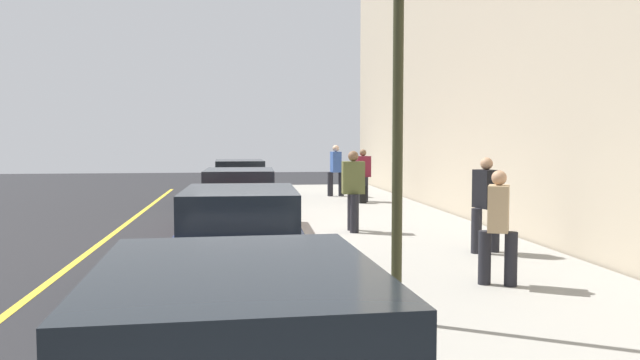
{
  "coord_description": "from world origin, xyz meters",
  "views": [
    {
      "loc": [
        -14.74,
        0.25,
        2.24
      ],
      "look_at": [
        1.59,
        -1.84,
        1.17
      ],
      "focal_mm": 35.8,
      "sensor_mm": 36.0,
      "label": 1
    }
  ],
  "objects_px": {
    "parked_car_navy": "(241,239)",
    "rolling_suitcase": "(362,194)",
    "pedestrian_burgundy_coat": "(363,174)",
    "pedestrian_olive_coat": "(353,189)",
    "parked_car_red": "(240,200)",
    "pedestrian_black_coat": "(486,202)",
    "parked_car_black": "(239,182)",
    "pedestrian_tan_coat": "(498,224)",
    "pedestrian_blue_coat": "(336,169)",
    "traffic_light_pole": "(398,52)"
  },
  "relations": [
    {
      "from": "parked_car_red",
      "to": "pedestrian_black_coat",
      "type": "bearing_deg",
      "value": -133.78
    },
    {
      "from": "pedestrian_blue_coat",
      "to": "pedestrian_tan_coat",
      "type": "relative_size",
      "value": 1.13
    },
    {
      "from": "pedestrian_blue_coat",
      "to": "pedestrian_tan_coat",
      "type": "xyz_separation_m",
      "value": [
        -14.31,
        -0.15,
        -0.12
      ]
    },
    {
      "from": "pedestrian_black_coat",
      "to": "pedestrian_tan_coat",
      "type": "relative_size",
      "value": 1.06
    },
    {
      "from": "parked_car_navy",
      "to": "pedestrian_black_coat",
      "type": "distance_m",
      "value": 4.78
    },
    {
      "from": "pedestrian_burgundy_coat",
      "to": "rolling_suitcase",
      "type": "bearing_deg",
      "value": 166.76
    },
    {
      "from": "parked_car_red",
      "to": "pedestrian_black_coat",
      "type": "relative_size",
      "value": 2.49
    },
    {
      "from": "parked_car_navy",
      "to": "pedestrian_olive_coat",
      "type": "bearing_deg",
      "value": -28.58
    },
    {
      "from": "pedestrian_blue_coat",
      "to": "traffic_light_pole",
      "type": "height_order",
      "value": "traffic_light_pole"
    },
    {
      "from": "traffic_light_pole",
      "to": "rolling_suitcase",
      "type": "bearing_deg",
      "value": -9.4
    },
    {
      "from": "pedestrian_tan_coat",
      "to": "rolling_suitcase",
      "type": "height_order",
      "value": "pedestrian_tan_coat"
    },
    {
      "from": "pedestrian_olive_coat",
      "to": "pedestrian_burgundy_coat",
      "type": "xyz_separation_m",
      "value": [
        6.77,
        -1.55,
        -0.04
      ]
    },
    {
      "from": "pedestrian_olive_coat",
      "to": "pedestrian_tan_coat",
      "type": "distance_m",
      "value": 5.58
    },
    {
      "from": "parked_car_black",
      "to": "traffic_light_pole",
      "type": "distance_m",
      "value": 15.26
    },
    {
      "from": "parked_car_navy",
      "to": "pedestrian_tan_coat",
      "type": "distance_m",
      "value": 3.73
    },
    {
      "from": "pedestrian_black_coat",
      "to": "traffic_light_pole",
      "type": "distance_m",
      "value": 5.35
    },
    {
      "from": "parked_car_red",
      "to": "pedestrian_black_coat",
      "type": "xyz_separation_m",
      "value": [
        -4.27,
        -4.46,
        0.33
      ]
    },
    {
      "from": "pedestrian_tan_coat",
      "to": "parked_car_navy",
      "type": "bearing_deg",
      "value": 77.12
    },
    {
      "from": "pedestrian_olive_coat",
      "to": "pedestrian_tan_coat",
      "type": "relative_size",
      "value": 1.11
    },
    {
      "from": "parked_car_red",
      "to": "parked_car_black",
      "type": "bearing_deg",
      "value": -0.0
    },
    {
      "from": "parked_car_black",
      "to": "rolling_suitcase",
      "type": "distance_m",
      "value": 4.31
    },
    {
      "from": "pedestrian_burgundy_coat",
      "to": "rolling_suitcase",
      "type": "xyz_separation_m",
      "value": [
        -0.51,
        0.12,
        -0.64
      ]
    },
    {
      "from": "pedestrian_olive_coat",
      "to": "rolling_suitcase",
      "type": "distance_m",
      "value": 6.45
    },
    {
      "from": "parked_car_navy",
      "to": "parked_car_black",
      "type": "distance_m",
      "value": 12.56
    },
    {
      "from": "pedestrian_blue_coat",
      "to": "rolling_suitcase",
      "type": "xyz_separation_m",
      "value": [
        -2.59,
        -0.47,
        -0.7
      ]
    },
    {
      "from": "pedestrian_tan_coat",
      "to": "rolling_suitcase",
      "type": "relative_size",
      "value": 1.76
    },
    {
      "from": "parked_car_black",
      "to": "traffic_light_pole",
      "type": "bearing_deg",
      "value": -173.31
    },
    {
      "from": "parked_car_red",
      "to": "rolling_suitcase",
      "type": "bearing_deg",
      "value": -38.8
    },
    {
      "from": "parked_car_navy",
      "to": "pedestrian_black_coat",
      "type": "relative_size",
      "value": 2.61
    },
    {
      "from": "pedestrian_tan_coat",
      "to": "rolling_suitcase",
      "type": "xyz_separation_m",
      "value": [
        11.72,
        -0.33,
        -0.59
      ]
    },
    {
      "from": "pedestrian_olive_coat",
      "to": "traffic_light_pole",
      "type": "distance_m",
      "value": 7.38
    },
    {
      "from": "pedestrian_burgundy_coat",
      "to": "traffic_light_pole",
      "type": "bearing_deg",
      "value": 170.45
    },
    {
      "from": "pedestrian_burgundy_coat",
      "to": "pedestrian_blue_coat",
      "type": "bearing_deg",
      "value": 15.99
    },
    {
      "from": "traffic_light_pole",
      "to": "pedestrian_black_coat",
      "type": "bearing_deg",
      "value": -33.4
    },
    {
      "from": "pedestrian_tan_coat",
      "to": "rolling_suitcase",
      "type": "distance_m",
      "value": 11.74
    },
    {
      "from": "pedestrian_blue_coat",
      "to": "pedestrian_burgundy_coat",
      "type": "relative_size",
      "value": 1.07
    },
    {
      "from": "pedestrian_olive_coat",
      "to": "pedestrian_blue_coat",
      "type": "height_order",
      "value": "pedestrian_blue_coat"
    },
    {
      "from": "pedestrian_olive_coat",
      "to": "pedestrian_burgundy_coat",
      "type": "height_order",
      "value": "pedestrian_olive_coat"
    },
    {
      "from": "parked_car_navy",
      "to": "rolling_suitcase",
      "type": "height_order",
      "value": "parked_car_navy"
    },
    {
      "from": "pedestrian_olive_coat",
      "to": "traffic_light_pole",
      "type": "bearing_deg",
      "value": 173.75
    },
    {
      "from": "rolling_suitcase",
      "to": "traffic_light_pole",
      "type": "bearing_deg",
      "value": 170.6
    },
    {
      "from": "pedestrian_tan_coat",
      "to": "parked_car_black",
      "type": "bearing_deg",
      "value": 15.17
    },
    {
      "from": "traffic_light_pole",
      "to": "pedestrian_olive_coat",
      "type": "bearing_deg",
      "value": -6.25
    },
    {
      "from": "parked_car_navy",
      "to": "parked_car_red",
      "type": "xyz_separation_m",
      "value": [
        5.97,
        0.0,
        -0.0
      ]
    },
    {
      "from": "parked_car_red",
      "to": "pedestrian_blue_coat",
      "type": "bearing_deg",
      "value": -24.87
    },
    {
      "from": "pedestrian_tan_coat",
      "to": "pedestrian_burgundy_coat",
      "type": "xyz_separation_m",
      "value": [
        12.23,
        -0.45,
        0.05
      ]
    },
    {
      "from": "pedestrian_black_coat",
      "to": "pedestrian_blue_coat",
      "type": "distance_m",
      "value": 11.83
    },
    {
      "from": "pedestrian_olive_coat",
      "to": "pedestrian_blue_coat",
      "type": "distance_m",
      "value": 8.9
    },
    {
      "from": "parked_car_black",
      "to": "rolling_suitcase",
      "type": "xyz_separation_m",
      "value": [
        -1.67,
        -3.96,
        -0.32
      ]
    },
    {
      "from": "parked_car_navy",
      "to": "pedestrian_burgundy_coat",
      "type": "height_order",
      "value": "pedestrian_burgundy_coat"
    }
  ]
}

